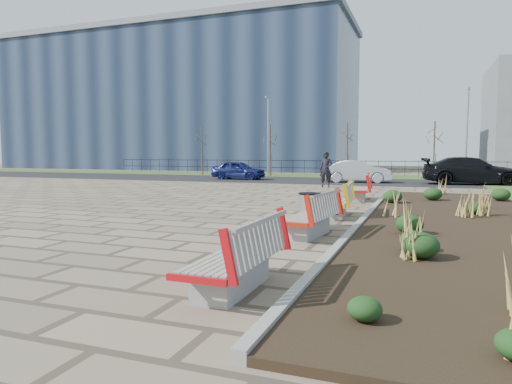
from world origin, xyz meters
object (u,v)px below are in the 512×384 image
(bench_d, at_px, (358,188))
(litter_bin, at_px, (310,211))
(car_blue, at_px, (238,170))
(pedestrian, at_px, (326,170))
(lamp_west, at_px, (268,137))
(car_black, at_px, (472,171))
(lamp_east, at_px, (467,135))
(bench_a, at_px, (232,255))
(bench_b, at_px, (308,214))
(car_silver, at_px, (358,171))
(bench_c, at_px, (335,200))

(bench_d, height_order, litter_bin, bench_d)
(bench_d, relative_size, car_blue, 0.56)
(pedestrian, xyz_separation_m, lamp_west, (-6.45, 9.33, 2.08))
(car_black, height_order, lamp_west, lamp_west)
(pedestrian, bearing_deg, lamp_west, 122.56)
(pedestrian, height_order, lamp_east, lamp_east)
(bench_a, relative_size, lamp_east, 0.35)
(bench_d, height_order, lamp_east, lamp_east)
(bench_b, distance_m, car_silver, 18.91)
(car_blue, xyz_separation_m, car_silver, (8.17, -0.39, 0.05))
(litter_bin, relative_size, lamp_west, 0.14)
(bench_b, distance_m, lamp_east, 24.35)
(lamp_east, bearing_deg, litter_bin, -103.09)
(car_blue, distance_m, car_silver, 8.18)
(bench_c, relative_size, car_silver, 0.51)
(litter_bin, height_order, car_silver, car_silver)
(bench_b, height_order, lamp_west, lamp_west)
(bench_c, xyz_separation_m, lamp_east, (5.00, 20.41, 2.54))
(bench_c, relative_size, bench_d, 1.00)
(car_silver, relative_size, car_black, 0.76)
(bench_d, bearing_deg, car_blue, 126.31)
(pedestrian, bearing_deg, litter_bin, -82.22)
(litter_bin, height_order, lamp_west, lamp_west)
(bench_a, relative_size, car_silver, 0.51)
(car_blue, relative_size, car_black, 0.68)
(bench_a, relative_size, litter_bin, 2.44)
(pedestrian, relative_size, lamp_east, 0.32)
(bench_b, height_order, pedestrian, pedestrian)
(car_black, relative_size, lamp_west, 0.91)
(bench_d, xyz_separation_m, car_blue, (-9.66, 10.97, 0.16))
(bench_c, bearing_deg, bench_a, -94.32)
(bench_c, xyz_separation_m, litter_bin, (-0.24, -2.13, -0.07))
(bench_a, height_order, lamp_west, lamp_west)
(car_silver, xyz_separation_m, lamp_east, (6.48, 4.84, 2.34))
(litter_bin, relative_size, lamp_east, 0.14)
(bench_a, bearing_deg, bench_c, 90.61)
(bench_d, height_order, car_silver, car_silver)
(bench_c, xyz_separation_m, pedestrian, (-2.55, 11.08, 0.46))
(bench_a, bearing_deg, bench_d, 90.61)
(bench_a, distance_m, bench_d, 12.55)
(bench_b, bearing_deg, lamp_west, 117.63)
(lamp_east, bearing_deg, car_silver, -143.24)
(bench_a, bearing_deg, lamp_west, 108.44)
(bench_a, height_order, bench_d, same)
(car_blue, bearing_deg, lamp_east, -71.51)
(lamp_east, bearing_deg, bench_a, -100.13)
(litter_bin, xyz_separation_m, car_black, (5.24, 18.06, 0.39))
(car_blue, height_order, car_silver, car_silver)
(bench_b, bearing_deg, bench_a, -83.17)
(bench_b, relative_size, car_black, 0.38)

